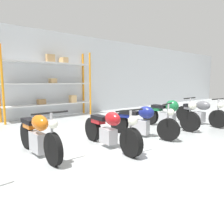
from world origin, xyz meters
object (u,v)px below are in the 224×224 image
object	(u,v)px
motorcycle_blue	(142,121)
motorcycle_grey	(200,113)
motorcycle_orange	(38,134)
shelving_rack	(51,82)
motorcycle_red	(110,130)
toolbox	(220,118)
motorcycle_green	(169,114)

from	to	relation	value
motorcycle_blue	motorcycle_grey	world-z (taller)	motorcycle_blue
motorcycle_orange	motorcycle_grey	bearing A→B (deg)	85.47
shelving_rack	motorcycle_grey	world-z (taller)	shelving_rack
motorcycle_red	motorcycle_blue	size ratio (longest dim) A/B	1.02
motorcycle_orange	toolbox	size ratio (longest dim) A/B	4.48
shelving_rack	motorcycle_orange	size ratio (longest dim) A/B	1.90
motorcycle_orange	motorcycle_blue	size ratio (longest dim) A/B	0.95
shelving_rack	motorcycle_green	distance (m)	4.92
motorcycle_orange	motorcycle_grey	size ratio (longest dim) A/B	0.99
motorcycle_red	motorcycle_green	distance (m)	2.88
shelving_rack	motorcycle_blue	distance (m)	4.68
motorcycle_blue	toolbox	distance (m)	4.02
shelving_rack	motorcycle_blue	bearing A→B (deg)	-84.13
motorcycle_blue	toolbox	size ratio (longest dim) A/B	4.73
shelving_rack	motorcycle_blue	xyz separation A→B (m)	(0.47, -4.54, -1.04)
motorcycle_blue	motorcycle_green	size ratio (longest dim) A/B	0.98
motorcycle_red	toolbox	xyz separation A→B (m)	(5.33, -0.22, -0.29)
shelving_rack	motorcycle_orange	world-z (taller)	shelving_rack
motorcycle_orange	motorcycle_green	xyz separation A→B (m)	(4.31, -0.17, 0.01)
motorcycle_red	toolbox	bearing A→B (deg)	93.19
motorcycle_blue	shelving_rack	bearing A→B (deg)	173.04
motorcycle_orange	motorcycle_green	distance (m)	4.32
shelving_rack	toolbox	bearing A→B (deg)	-48.08
motorcycle_orange	motorcycle_red	size ratio (longest dim) A/B	0.93
motorcycle_blue	motorcycle_grey	bearing A→B (deg)	73.26
motorcycle_blue	motorcycle_green	xyz separation A→B (m)	(1.52, 0.15, 0.04)
shelving_rack	motorcycle_green	xyz separation A→B (m)	(1.98, -4.39, -1.01)
shelving_rack	motorcycle_blue	world-z (taller)	shelving_rack
motorcycle_red	motorcycle_green	xyz separation A→B (m)	(2.86, 0.36, 0.03)
motorcycle_green	toolbox	xyz separation A→B (m)	(2.47, -0.58, -0.32)
motorcycle_orange	motorcycle_red	bearing A→B (deg)	70.55
motorcycle_red	motorcycle_blue	xyz separation A→B (m)	(1.34, 0.21, -0.00)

